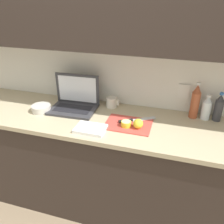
{
  "coord_description": "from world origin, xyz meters",
  "views": [
    {
      "loc": [
        0.63,
        -1.55,
        1.82
      ],
      "look_at": [
        0.17,
        -0.01,
        0.99
      ],
      "focal_mm": 38.0,
      "sensor_mm": 36.0,
      "label": 1
    }
  ],
  "objects_px": {
    "bottle_green_soda": "(195,102)",
    "bottle_water_clear": "(219,108)",
    "laptop": "(75,101)",
    "lemon_half_cut": "(126,124)",
    "cutting_board": "(128,124)",
    "measuring_cup": "(112,102)",
    "bottle_oil_tall": "(206,108)",
    "knife": "(131,120)",
    "bowl_white": "(41,108)",
    "lemon_whole_beside": "(138,124)"
  },
  "relations": [
    {
      "from": "bottle_green_soda",
      "to": "bottle_water_clear",
      "type": "height_order",
      "value": "bottle_green_soda"
    },
    {
      "from": "laptop",
      "to": "lemon_half_cut",
      "type": "bearing_deg",
      "value": -22.41
    },
    {
      "from": "cutting_board",
      "to": "measuring_cup",
      "type": "bearing_deg",
      "value": 128.93
    },
    {
      "from": "lemon_half_cut",
      "to": "bottle_oil_tall",
      "type": "distance_m",
      "value": 0.65
    },
    {
      "from": "knife",
      "to": "bowl_white",
      "type": "distance_m",
      "value": 0.76
    },
    {
      "from": "knife",
      "to": "measuring_cup",
      "type": "relative_size",
      "value": 2.39
    },
    {
      "from": "bottle_oil_tall",
      "to": "measuring_cup",
      "type": "distance_m",
      "value": 0.77
    },
    {
      "from": "bottle_water_clear",
      "to": "knife",
      "type": "bearing_deg",
      "value": -160.72
    },
    {
      "from": "bottle_oil_tall",
      "to": "lemon_whole_beside",
      "type": "bearing_deg",
      "value": -147.13
    },
    {
      "from": "measuring_cup",
      "to": "bowl_white",
      "type": "bearing_deg",
      "value": -155.46
    },
    {
      "from": "laptop",
      "to": "measuring_cup",
      "type": "bearing_deg",
      "value": 18.86
    },
    {
      "from": "lemon_half_cut",
      "to": "bottle_green_soda",
      "type": "distance_m",
      "value": 0.58
    },
    {
      "from": "laptop",
      "to": "lemon_half_cut",
      "type": "relative_size",
      "value": 5.19
    },
    {
      "from": "bottle_green_soda",
      "to": "knife",
      "type": "bearing_deg",
      "value": -154.21
    },
    {
      "from": "cutting_board",
      "to": "lemon_half_cut",
      "type": "relative_size",
      "value": 4.55
    },
    {
      "from": "laptop",
      "to": "bottle_oil_tall",
      "type": "bearing_deg",
      "value": 4.27
    },
    {
      "from": "knife",
      "to": "lemon_half_cut",
      "type": "relative_size",
      "value": 3.56
    },
    {
      "from": "cutting_board",
      "to": "measuring_cup",
      "type": "xyz_separation_m",
      "value": [
        -0.21,
        0.26,
        0.04
      ]
    },
    {
      "from": "measuring_cup",
      "to": "bottle_green_soda",
      "type": "bearing_deg",
      "value": 0.84
    },
    {
      "from": "laptop",
      "to": "knife",
      "type": "height_order",
      "value": "laptop"
    },
    {
      "from": "cutting_board",
      "to": "bottle_green_soda",
      "type": "height_order",
      "value": "bottle_green_soda"
    },
    {
      "from": "bottle_oil_tall",
      "to": "bowl_white",
      "type": "bearing_deg",
      "value": -168.87
    },
    {
      "from": "laptop",
      "to": "bottle_water_clear",
      "type": "height_order",
      "value": "laptop"
    },
    {
      "from": "laptop",
      "to": "measuring_cup",
      "type": "distance_m",
      "value": 0.32
    },
    {
      "from": "bottle_water_clear",
      "to": "lemon_half_cut",
      "type": "bearing_deg",
      "value": -154.96
    },
    {
      "from": "lemon_half_cut",
      "to": "laptop",
      "type": "bearing_deg",
      "value": 160.02
    },
    {
      "from": "cutting_board",
      "to": "lemon_whole_beside",
      "type": "xyz_separation_m",
      "value": [
        0.08,
        -0.04,
        0.04
      ]
    },
    {
      "from": "laptop",
      "to": "bottle_water_clear",
      "type": "xyz_separation_m",
      "value": [
        1.15,
        0.12,
        0.04
      ]
    },
    {
      "from": "knife",
      "to": "measuring_cup",
      "type": "bearing_deg",
      "value": 103.55
    },
    {
      "from": "bowl_white",
      "to": "bottle_green_soda",
      "type": "bearing_deg",
      "value": 11.92
    },
    {
      "from": "knife",
      "to": "bottle_oil_tall",
      "type": "bearing_deg",
      "value": -10.26
    },
    {
      "from": "bottle_water_clear",
      "to": "cutting_board",
      "type": "bearing_deg",
      "value": -157.24
    },
    {
      "from": "bottle_green_soda",
      "to": "bottle_oil_tall",
      "type": "distance_m",
      "value": 0.1
    },
    {
      "from": "laptop",
      "to": "bottle_oil_tall",
      "type": "height_order",
      "value": "laptop"
    },
    {
      "from": "lemon_half_cut",
      "to": "bottle_oil_tall",
      "type": "height_order",
      "value": "bottle_oil_tall"
    },
    {
      "from": "bottle_green_soda",
      "to": "measuring_cup",
      "type": "xyz_separation_m",
      "value": [
        -0.68,
        -0.01,
        -0.09
      ]
    },
    {
      "from": "measuring_cup",
      "to": "lemon_whole_beside",
      "type": "bearing_deg",
      "value": -45.74
    },
    {
      "from": "cutting_board",
      "to": "bottle_water_clear",
      "type": "relative_size",
      "value": 1.48
    },
    {
      "from": "lemon_whole_beside",
      "to": "bottle_green_soda",
      "type": "relative_size",
      "value": 0.25
    },
    {
      "from": "bowl_white",
      "to": "bottle_water_clear",
      "type": "bearing_deg",
      "value": 10.46
    },
    {
      "from": "cutting_board",
      "to": "bowl_white",
      "type": "bearing_deg",
      "value": 179.07
    },
    {
      "from": "bottle_oil_tall",
      "to": "measuring_cup",
      "type": "xyz_separation_m",
      "value": [
        -0.77,
        -0.01,
        -0.05
      ]
    },
    {
      "from": "lemon_half_cut",
      "to": "bottle_green_soda",
      "type": "height_order",
      "value": "bottle_green_soda"
    },
    {
      "from": "knife",
      "to": "bottle_water_clear",
      "type": "distance_m",
      "value": 0.68
    },
    {
      "from": "measuring_cup",
      "to": "laptop",
      "type": "bearing_deg",
      "value": -158.71
    },
    {
      "from": "bottle_water_clear",
      "to": "measuring_cup",
      "type": "xyz_separation_m",
      "value": [
        -0.85,
        -0.01,
        -0.06
      ]
    },
    {
      "from": "measuring_cup",
      "to": "knife",
      "type": "bearing_deg",
      "value": -44.17
    },
    {
      "from": "lemon_whole_beside",
      "to": "bottle_water_clear",
      "type": "height_order",
      "value": "bottle_water_clear"
    },
    {
      "from": "cutting_board",
      "to": "knife",
      "type": "height_order",
      "value": "knife"
    },
    {
      "from": "bottle_green_soda",
      "to": "bottle_oil_tall",
      "type": "relative_size",
      "value": 1.44
    }
  ]
}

